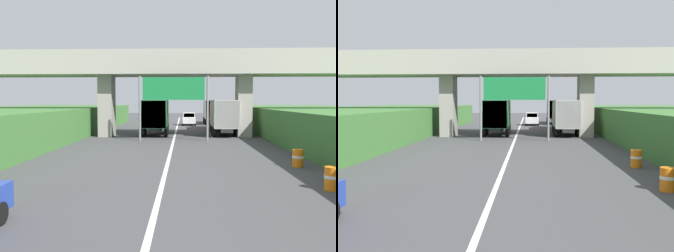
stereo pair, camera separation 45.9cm
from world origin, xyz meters
The scene contains 10 objects.
lane_centre_stripe centered at (0.00, 26.79, 0.00)m, with size 0.20×93.58×0.01m, color white.
overpass_bridge centered at (0.00, 33.48, 6.02)m, with size 40.00×4.80×7.95m.
overhead_highway_sign centered at (0.00, 29.45, 4.04)m, with size 5.88×0.18×5.45m.
truck_green centered at (-1.87, 35.10, 1.93)m, with size 2.44×7.30×3.44m.
truck_red centered at (5.16, 41.62, 1.93)m, with size 2.44×7.30×3.44m.
truck_yellow centered at (4.96, 53.31, 1.93)m, with size 2.44×7.30×3.44m.
truck_orange centered at (4.78, 35.22, 1.93)m, with size 2.44×7.30×3.44m.
car_white centered at (1.58, 49.97, 0.86)m, with size 1.86×4.10×1.72m.
construction_barrel_1 centered at (6.50, 11.99, 0.46)m, with size 0.57×0.57×0.90m.
construction_barrel_2 centered at (6.74, 17.11, 0.46)m, with size 0.57×0.57×0.90m.
Camera 2 is at (1.34, -2.46, 3.41)m, focal length 40.62 mm.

